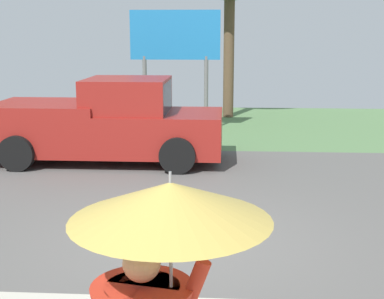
% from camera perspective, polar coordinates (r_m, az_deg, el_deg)
% --- Properties ---
extents(ground_plane, '(40.00, 22.00, 0.20)m').
position_cam_1_polar(ground_plane, '(10.62, 0.36, -3.86)').
color(ground_plane, '#565451').
extents(pickup_truck, '(5.20, 2.28, 1.88)m').
position_cam_1_polar(pickup_truck, '(12.46, -8.80, 2.71)').
color(pickup_truck, maroon).
rests_on(pickup_truck, ground_plane).
extents(roadside_billboard, '(2.60, 0.12, 3.50)m').
position_cam_1_polar(roadside_billboard, '(16.02, -1.77, 10.95)').
color(roadside_billboard, slate).
rests_on(roadside_billboard, ground_plane).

